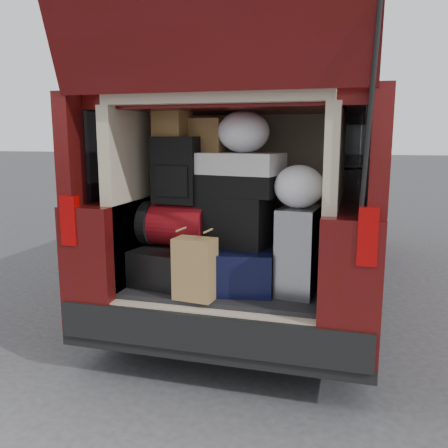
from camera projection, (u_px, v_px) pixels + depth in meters
The scene contains 15 objects.
ground at pixel (222, 370), 3.12m from camera, with size 80.00×80.00×0.00m, color #333335.
minivan at pixel (273, 199), 4.71m from camera, with size 1.90×5.35×2.77m.
load_floor at pixel (233, 316), 3.33m from camera, with size 1.24×1.05×0.55m, color black.
black_hardshell at pixel (177, 263), 3.23m from camera, with size 0.43×0.59×0.24m, color black.
navy_hardshell at pixel (234, 265), 3.13m from camera, with size 0.50×0.61×0.27m, color black.
silver_roller at pixel (299, 250), 2.94m from camera, with size 0.23×0.36×0.54m, color silver.
kraft_bag at pixel (195, 269), 2.84m from camera, with size 0.24×0.15×0.37m, color #A9834C.
red_duffel at pixel (176, 224), 3.21m from camera, with size 0.45×0.30×0.30m, color maroon.
black_soft_case at pixel (235, 220), 3.09m from camera, with size 0.46×0.27×0.33m, color black.
backpack at pixel (177, 170), 3.13m from camera, with size 0.31×0.19×0.44m, color black.
twotone_duffel at pixel (234, 174), 3.06m from camera, with size 0.60×0.31×0.27m, color silver.
grocery_sack_lower at pixel (172, 121), 3.11m from camera, with size 0.21×0.18×0.20m, color brown.
grocery_sack_upper at pixel (209, 135), 3.15m from camera, with size 0.22×0.18×0.22m, color brown.
plastic_bag_center at pixel (244, 132), 3.01m from camera, with size 0.33×0.31×0.27m, color white.
plastic_bag_right at pixel (299, 186), 2.85m from camera, with size 0.30×0.28×0.26m, color white.
Camera 1 is at (0.79, -2.78, 1.52)m, focal length 38.00 mm.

